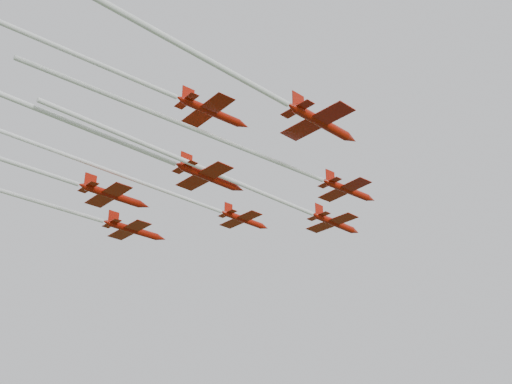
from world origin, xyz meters
The scene contains 8 objects.
jet_lead centered at (-0.69, 7.24, 50.72)m, with size 21.59×55.69×2.74m.
jet_row2_left centered at (-14.79, 3.61, 52.36)m, with size 19.94×50.46×2.49m.
jet_row2_right centered at (6.34, -5.62, 48.78)m, with size 22.78×49.04×2.46m.
jet_row3_left centered at (-28.38, -5.69, 49.03)m, with size 19.76×47.10×2.75m.
jet_row3_mid centered at (-8.47, -11.72, 50.50)m, with size 17.90×43.05×2.88m.
jet_row3_right centered at (7.75, -24.67, 51.41)m, with size 25.23×65.62×2.96m.
jet_row4_left centered at (-22.25, -16.50, 48.84)m, with size 18.45×43.33×2.70m.
jet_row4_right centered at (-0.38, -26.17, 50.63)m, with size 19.32×40.97×2.42m.
Camera 1 is at (37.75, -71.18, 9.10)m, focal length 45.00 mm.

